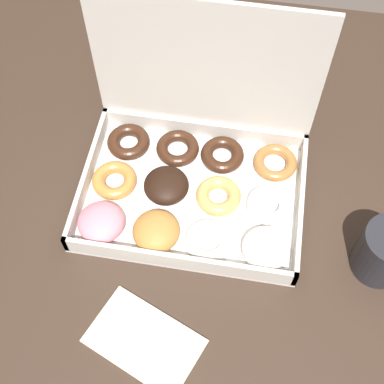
% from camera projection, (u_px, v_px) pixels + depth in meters
% --- Properties ---
extents(ground_plane, '(8.00, 8.00, 0.00)m').
position_uv_depth(ground_plane, '(208.00, 314.00, 1.61)').
color(ground_plane, '#564C44').
extents(dining_table, '(1.25, 1.02, 0.74)m').
position_uv_depth(dining_table, '(216.00, 206.00, 1.05)').
color(dining_table, '#38281E').
rests_on(dining_table, ground_plane).
extents(donut_box, '(0.39, 0.29, 0.31)m').
position_uv_depth(donut_box, '(192.00, 171.00, 0.92)').
color(donut_box, white).
rests_on(donut_box, dining_table).
extents(paper_napkin, '(0.20, 0.16, 0.01)m').
position_uv_depth(paper_napkin, '(144.00, 341.00, 0.82)').
color(paper_napkin, beige).
rests_on(paper_napkin, dining_table).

